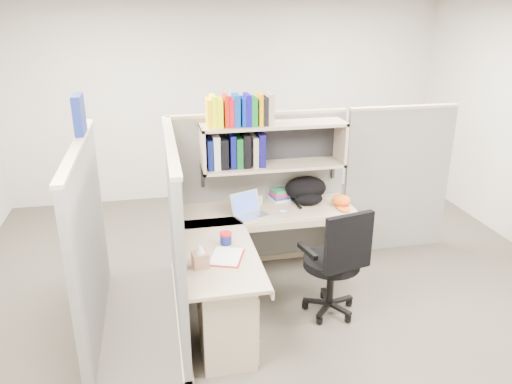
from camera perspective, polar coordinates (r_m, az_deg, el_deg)
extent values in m
plane|color=#38342B|center=(4.76, 2.61, -12.81)|extent=(6.00, 6.00, 0.00)
plane|color=#B5AFA3|center=(7.02, -3.28, 10.30)|extent=(6.00, 0.00, 6.00)
cube|color=#5F5E5A|center=(5.17, 0.33, 0.08)|extent=(1.80, 0.06, 1.60)
cube|color=tan|center=(4.94, 0.34, 8.96)|extent=(1.80, 0.08, 0.03)
cube|color=#5F5E5A|center=(4.25, -9.12, -5.02)|extent=(0.06, 1.80, 1.60)
cube|color=tan|center=(3.96, -9.79, 5.65)|extent=(0.08, 1.80, 0.03)
cube|color=#5F5E5A|center=(4.29, -18.53, -5.65)|extent=(0.06, 1.80, 1.60)
cube|color=#5F5E5A|center=(5.68, 15.82, 1.20)|extent=(1.20, 0.06, 1.60)
cube|color=navy|center=(4.30, -19.57, 8.35)|extent=(0.07, 0.27, 0.32)
cube|color=white|center=(4.23, -9.09, 0.77)|extent=(0.00, 0.21, 0.28)
cube|color=tan|center=(4.79, 2.03, 7.70)|extent=(1.40, 0.34, 0.03)
cube|color=tan|center=(4.90, 1.97, 3.02)|extent=(1.40, 0.34, 0.03)
cube|color=tan|center=(4.73, -6.13, 4.85)|extent=(0.03, 0.34, 0.44)
cube|color=tan|center=(5.04, 9.63, 5.68)|extent=(0.03, 0.34, 0.44)
cube|color=black|center=(4.99, 1.56, 5.82)|extent=(1.38, 0.01, 0.41)
cube|color=#FFC705|center=(4.63, -5.46, 9.00)|extent=(0.03, 0.20, 0.26)
cube|color=#F4FF05|center=(4.63, -4.93, 9.21)|extent=(0.05, 0.20, 0.29)
cube|color=#EBF205|center=(4.64, -4.27, 9.07)|extent=(0.06, 0.20, 0.26)
cube|color=#AE1806|center=(4.65, -3.50, 9.29)|extent=(0.04, 0.20, 0.29)
cube|color=#B40717|center=(4.66, -2.96, 9.14)|extent=(0.05, 0.20, 0.26)
cube|color=#053596|center=(4.66, -2.31, 9.35)|extent=(0.06, 0.20, 0.29)
cube|color=#042494|center=(4.68, -1.54, 9.20)|extent=(0.04, 0.20, 0.26)
cube|color=#0F0488|center=(4.68, -1.02, 9.41)|extent=(0.04, 0.20, 0.29)
cube|color=#086E24|center=(4.69, -0.37, 9.25)|extent=(0.06, 0.20, 0.26)
cube|color=orange|center=(4.70, 0.39, 9.46)|extent=(0.04, 0.20, 0.29)
cube|color=black|center=(4.71, 0.91, 9.31)|extent=(0.05, 0.20, 0.26)
cube|color=gray|center=(4.72, 1.55, 9.51)|extent=(0.06, 0.20, 0.29)
cube|color=#070F49|center=(4.77, -5.36, 4.45)|extent=(0.05, 0.24, 0.29)
cube|color=#B7B7B7|center=(4.77, -4.62, 4.67)|extent=(0.06, 0.24, 0.32)
cube|color=black|center=(4.78, -3.76, 4.55)|extent=(0.07, 0.24, 0.29)
cube|color=#070B4D|center=(4.79, -2.79, 4.78)|extent=(0.05, 0.24, 0.32)
cube|color=#0A4818|center=(4.80, -2.05, 4.66)|extent=(0.06, 0.24, 0.29)
cube|color=black|center=(4.81, -1.20, 4.88)|extent=(0.07, 0.24, 0.32)
cube|color=gray|center=(4.83, -0.24, 4.76)|extent=(0.05, 0.24, 0.29)
cube|color=#0C074F|center=(4.84, 0.48, 4.97)|extent=(0.06, 0.24, 0.32)
cube|color=tan|center=(4.90, 1.12, -2.19)|extent=(1.74, 0.60, 0.03)
cube|color=tan|center=(4.13, -4.29, -6.91)|extent=(0.60, 1.34, 0.03)
cube|color=tan|center=(4.65, 1.93, -4.00)|extent=(1.74, 0.02, 0.07)
cube|color=tan|center=(4.19, -0.18, -6.97)|extent=(0.02, 1.34, 0.07)
cube|color=tan|center=(4.03, -3.46, -13.94)|extent=(0.40, 0.55, 0.68)
cube|color=tan|center=(3.94, -0.45, -11.22)|extent=(0.02, 0.50, 0.16)
cube|color=tan|center=(4.04, -0.44, -13.38)|extent=(0.02, 0.50, 0.16)
cube|color=tan|center=(4.17, -0.44, -15.88)|extent=(0.02, 0.50, 0.22)
cube|color=#B2B2B7|center=(3.95, -0.31, -11.21)|extent=(0.01, 0.12, 0.01)
cube|color=tan|center=(5.30, 9.52, -4.98)|extent=(0.03, 0.55, 0.70)
cylinder|color=navy|center=(4.21, -3.47, -5.38)|extent=(0.10, 0.10, 0.09)
cylinder|color=red|center=(4.19, -3.49, -4.78)|extent=(0.10, 0.10, 0.02)
ellipsoid|color=#92B2D0|center=(4.83, 3.12, -2.21)|extent=(0.08, 0.06, 0.03)
cylinder|color=silver|center=(5.00, 0.37, -0.96)|extent=(0.08, 0.08, 0.09)
cylinder|color=black|center=(4.45, 8.64, -7.93)|extent=(0.50, 0.50, 0.08)
cube|color=black|center=(4.15, 10.54, -5.73)|extent=(0.44, 0.15, 0.50)
cylinder|color=black|center=(4.55, 8.50, -10.20)|extent=(0.07, 0.07, 0.43)
cylinder|color=black|center=(4.68, 8.34, -12.82)|extent=(0.48, 0.48, 0.11)
cube|color=black|center=(4.25, 5.90, -6.72)|extent=(0.10, 0.28, 0.04)
cube|color=black|center=(4.50, 11.45, -5.42)|extent=(0.10, 0.28, 0.04)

